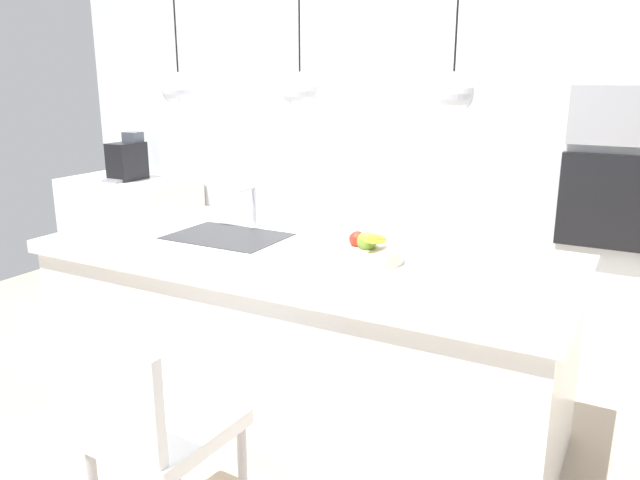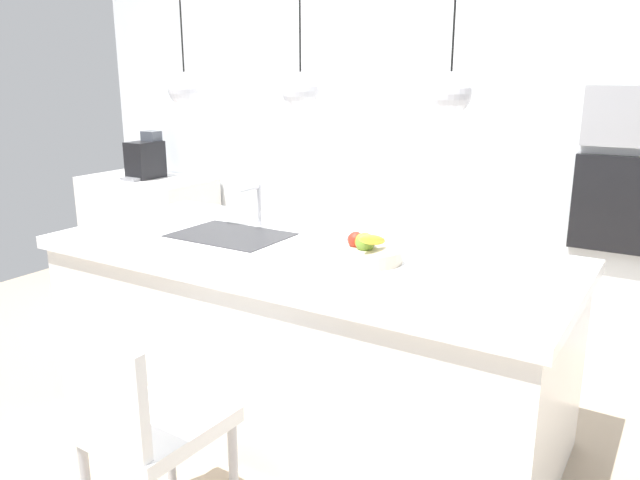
% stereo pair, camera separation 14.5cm
% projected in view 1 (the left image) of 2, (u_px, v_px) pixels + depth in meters
% --- Properties ---
extents(floor, '(6.60, 6.60, 0.00)m').
position_uv_depth(floor, '(303.00, 420.00, 3.10)').
color(floor, tan).
rests_on(floor, ground).
extents(back_wall, '(6.00, 0.10, 2.60)m').
position_uv_depth(back_wall, '(424.00, 132.00, 4.16)').
color(back_wall, white).
rests_on(back_wall, ground).
extents(kitchen_island, '(2.46, 1.05, 0.90)m').
position_uv_depth(kitchen_island, '(302.00, 337.00, 2.98)').
color(kitchen_island, white).
rests_on(kitchen_island, ground).
extents(sink_basin, '(0.56, 0.40, 0.02)m').
position_uv_depth(sink_basin, '(227.00, 237.00, 3.06)').
color(sink_basin, '#2D2D30').
rests_on(sink_basin, kitchen_island).
extents(faucet, '(0.02, 0.17, 0.22)m').
position_uv_depth(faucet, '(251.00, 201.00, 3.20)').
color(faucet, silver).
rests_on(faucet, kitchen_island).
extents(fruit_bowl, '(0.29, 0.29, 0.15)m').
position_uv_depth(fruit_bowl, '(369.00, 250.00, 2.65)').
color(fruit_bowl, beige).
rests_on(fruit_bowl, kitchen_island).
extents(side_counter, '(1.10, 0.60, 0.84)m').
position_uv_depth(side_counter, '(132.00, 229.00, 5.18)').
color(side_counter, white).
rests_on(side_counter, ground).
extents(coffee_machine, '(0.20, 0.35, 0.38)m').
position_uv_depth(coffee_machine, '(127.00, 160.00, 5.03)').
color(coffee_machine, black).
rests_on(coffee_machine, side_counter).
extents(microwave, '(0.54, 0.08, 0.34)m').
position_uv_depth(microwave, '(619.00, 116.00, 3.51)').
color(microwave, '#9E9EA3').
rests_on(microwave, back_wall).
extents(oven, '(0.56, 0.08, 0.56)m').
position_uv_depth(oven, '(609.00, 202.00, 3.64)').
color(oven, black).
rests_on(oven, back_wall).
extents(chair_near, '(0.43, 0.47, 0.87)m').
position_uv_depth(chair_near, '(154.00, 428.00, 2.12)').
color(chair_near, white).
rests_on(chair_near, ground).
extents(pendant_light_left, '(0.16, 0.16, 0.76)m').
position_uv_depth(pendant_light_left, '(179.00, 89.00, 2.99)').
color(pendant_light_left, silver).
extents(pendant_light_center, '(0.16, 0.16, 0.76)m').
position_uv_depth(pendant_light_center, '(300.00, 90.00, 2.68)').
color(pendant_light_center, silver).
extents(pendant_light_right, '(0.16, 0.16, 0.76)m').
position_uv_depth(pendant_light_right, '(453.00, 93.00, 2.36)').
color(pendant_light_right, silver).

